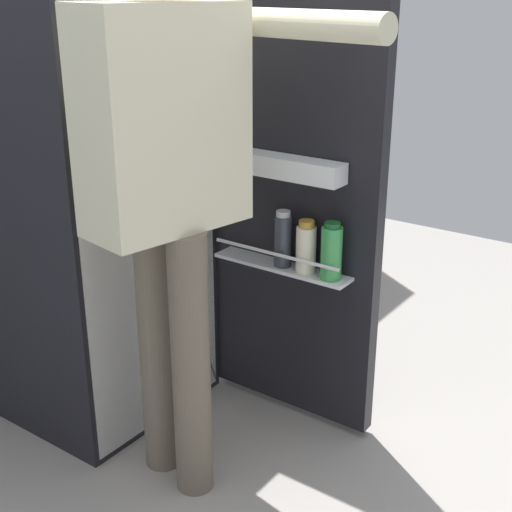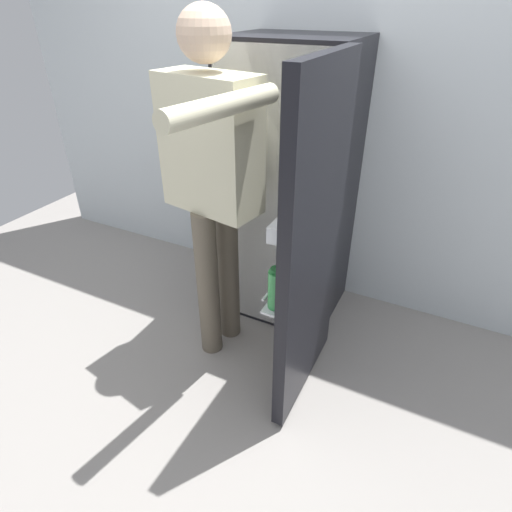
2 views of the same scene
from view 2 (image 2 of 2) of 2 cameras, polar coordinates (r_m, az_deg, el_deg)
The scene contains 4 objects.
ground_plane at distance 2.54m, azimuth -0.95°, elevation -12.47°, with size 5.47×5.47×0.00m, color gray.
kitchen_wall at distance 2.66m, azimuth 8.13°, elevation 21.69°, with size 4.40×0.10×2.64m, color silver.
refrigerator at distance 2.43m, azimuth 4.81°, elevation 8.36°, with size 0.73×1.23×1.62m.
person at distance 2.04m, azimuth -5.76°, elevation 11.53°, with size 0.59×0.85×1.76m.
Camera 2 is at (0.86, -1.61, 1.77)m, focal length 29.47 mm.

